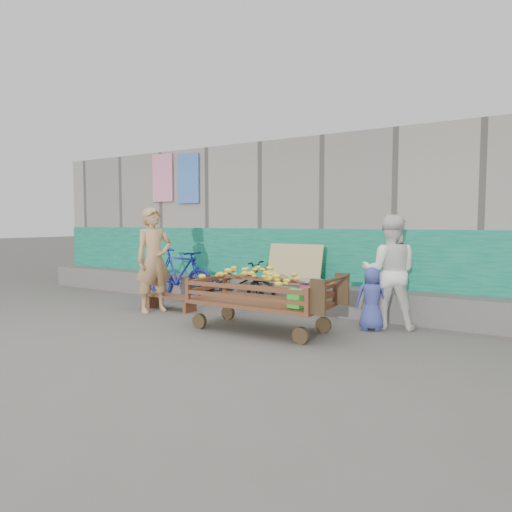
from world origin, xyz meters
The scene contains 9 objects.
ground centered at (0.00, 0.00, 0.00)m, with size 80.00×80.00×0.00m, color #5C5A53.
building_wall centered at (0.00, 4.05, 1.47)m, with size 12.00×3.50×3.00m.
banana_cart centered at (0.51, 0.70, 0.61)m, with size 2.10×0.96×0.90m.
bench centered at (-1.57, 1.20, 0.19)m, with size 1.03×0.31×0.26m.
vendor_man centered at (-1.68, 0.92, 0.88)m, with size 0.64×0.42×1.76m, color tan.
woman centered at (2.02, 1.81, 0.81)m, with size 0.79×0.61×1.62m, color white.
child centered at (1.85, 1.55, 0.45)m, with size 0.44×0.28×0.89m, color #3B4498.
bicycle_dark centered at (-0.77, 1.99, 0.42)m, with size 0.55×1.59×0.83m, color black.
bicycle_blue centered at (-2.12, 2.05, 0.50)m, with size 0.47×1.67×1.00m, color navy.
Camera 1 is at (3.79, -4.68, 1.51)m, focal length 32.00 mm.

